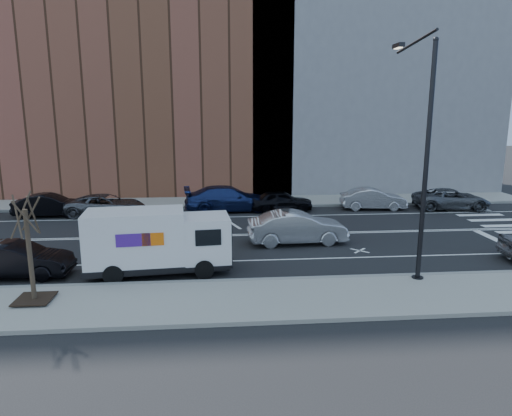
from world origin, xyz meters
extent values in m
plane|color=black|center=(0.00, 0.00, 0.00)|extent=(120.00, 120.00, 0.00)
cube|color=gray|center=(0.00, -8.80, 0.07)|extent=(44.00, 3.60, 0.15)
cube|color=gray|center=(0.00, 8.80, 0.07)|extent=(44.00, 3.60, 0.15)
cube|color=gray|center=(0.00, -7.00, 0.08)|extent=(44.00, 0.25, 0.17)
cube|color=gray|center=(0.00, 7.00, 0.08)|extent=(44.00, 0.25, 0.17)
cube|color=brown|center=(-8.00, 15.60, 11.00)|extent=(26.00, 10.00, 22.00)
cube|color=slate|center=(12.00, 15.60, 13.00)|extent=(20.00, 10.00, 26.00)
cylinder|color=black|center=(7.00, -7.40, 4.50)|extent=(0.18, 0.18, 9.00)
cylinder|color=black|center=(7.00, -7.40, 0.10)|extent=(0.44, 0.44, 0.20)
sphere|color=black|center=(7.00, -7.40, 8.95)|extent=(0.20, 0.20, 0.20)
cylinder|color=black|center=(7.00, -5.70, 9.10)|extent=(0.11, 3.49, 0.48)
cube|color=black|center=(7.00, -4.00, 9.20)|extent=(0.25, 0.80, 0.18)
cube|color=#FFF2CC|center=(7.00, -4.00, 9.10)|extent=(0.18, 0.55, 0.03)
cube|color=black|center=(-7.00, -8.40, 0.23)|extent=(1.20, 1.20, 0.04)
cylinder|color=#382B1E|center=(-7.00, -8.40, 1.75)|extent=(0.16, 0.16, 3.20)
cylinder|color=#382B1E|center=(-6.75, -8.40, 3.15)|extent=(0.06, 0.80, 1.44)
cylinder|color=#382B1E|center=(-6.92, -8.16, 3.15)|extent=(0.81, 0.31, 1.19)
cylinder|color=#382B1E|center=(-7.20, -8.25, 3.15)|extent=(0.58, 0.76, 1.50)
cylinder|color=#382B1E|center=(-7.20, -8.55, 3.15)|extent=(0.47, 0.61, 1.37)
cylinder|color=#382B1E|center=(-6.92, -8.64, 3.15)|extent=(0.72, 0.29, 1.13)
cube|color=black|center=(-3.18, -5.60, 0.41)|extent=(5.81, 2.41, 0.27)
cube|color=silver|center=(-1.18, -5.42, 1.42)|extent=(1.99, 2.12, 1.83)
cube|color=black|center=(-0.25, -5.34, 1.69)|extent=(0.20, 1.69, 0.87)
cube|color=black|center=(-1.09, -6.41, 1.69)|extent=(1.00, 0.13, 0.64)
cube|color=black|center=(-1.27, -4.43, 1.69)|extent=(1.00, 0.13, 0.64)
cube|color=black|center=(-0.29, -5.34, 0.50)|extent=(0.30, 1.83, 0.32)
cube|color=silver|center=(-4.00, -5.67, 1.60)|extent=(4.00, 2.34, 2.10)
cube|color=#47198C|center=(-3.91, -6.69, 1.74)|extent=(1.28, 0.13, 0.50)
cube|color=orange|center=(-3.18, -6.63, 1.74)|extent=(0.82, 0.09, 0.50)
cube|color=#47198C|center=(-4.09, -4.65, 1.74)|extent=(1.28, 0.13, 0.50)
cube|color=orange|center=(-3.36, -4.59, 1.74)|extent=(0.82, 0.09, 0.50)
cylinder|color=black|center=(-1.28, -6.35, 0.38)|extent=(0.79, 0.32, 0.77)
cylinder|color=black|center=(-1.44, -4.53, 0.38)|extent=(0.79, 0.32, 0.77)
cylinder|color=black|center=(-4.74, -6.66, 0.38)|extent=(0.79, 0.32, 0.77)
cylinder|color=black|center=(-4.90, -4.84, 0.38)|extent=(0.79, 0.32, 0.77)
imported|color=black|center=(-11.20, 5.46, 0.71)|extent=(4.37, 1.62, 1.43)
imported|color=#4E4F56|center=(-7.75, 5.38, 0.68)|extent=(5.03, 2.60, 1.36)
imported|color=navy|center=(0.00, 6.09, 0.84)|extent=(5.96, 2.88, 1.67)
imported|color=black|center=(3.51, 5.75, 0.70)|extent=(4.18, 1.86, 1.40)
imported|color=#B2B2B7|center=(9.75, 5.81, 0.71)|extent=(4.43, 1.88, 1.42)
imported|color=#4A4D52|center=(15.06, 5.45, 0.69)|extent=(5.16, 2.75, 1.38)
imported|color=#AFB0B4|center=(3.25, -1.76, 0.81)|extent=(4.98, 1.93, 1.62)
imported|color=black|center=(-8.73, -5.53, 0.70)|extent=(4.31, 1.60, 1.41)
camera|label=1|loc=(-0.70, -23.58, 6.50)|focal=32.00mm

